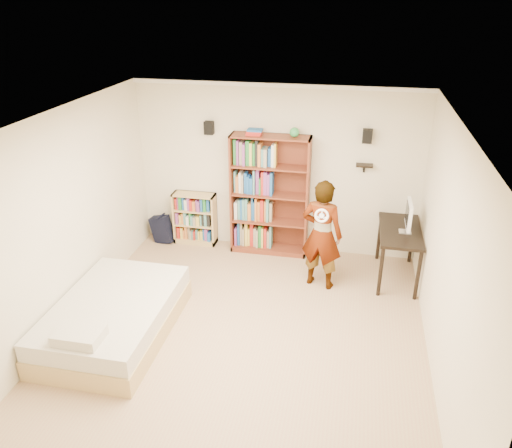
{
  "coord_description": "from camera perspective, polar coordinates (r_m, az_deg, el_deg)",
  "views": [
    {
      "loc": [
        1.19,
        -4.9,
        3.94
      ],
      "look_at": [
        0.06,
        0.6,
        1.29
      ],
      "focal_mm": 35.0,
      "sensor_mm": 36.0,
      "label": 1
    }
  ],
  "objects": [
    {
      "name": "tall_bookshelf",
      "position": [
        7.91,
        1.58,
        3.22
      ],
      "size": [
        1.23,
        0.36,
        1.95
      ],
      "primitive_type": null,
      "color": "brown",
      "rests_on": "ground"
    },
    {
      "name": "wall_shelf",
      "position": [
        7.69,
        12.29,
        6.57
      ],
      "size": [
        0.25,
        0.16,
        0.02
      ],
      "primitive_type": "cube",
      "color": "black",
      "rests_on": "room_shell"
    },
    {
      "name": "imac",
      "position": [
        7.33,
        16.88,
        0.74
      ],
      "size": [
        0.13,
        0.47,
        0.47
      ],
      "primitive_type": null,
      "rotation": [
        0.0,
        0.0,
        -0.09
      ],
      "color": "white",
      "rests_on": "computer_desk"
    },
    {
      "name": "navy_bag",
      "position": [
        8.65,
        -10.69,
        -0.54
      ],
      "size": [
        0.38,
        0.28,
        0.48
      ],
      "primitive_type": null,
      "rotation": [
        0.0,
        0.0,
        -0.14
      ],
      "color": "black",
      "rests_on": "ground"
    },
    {
      "name": "crown_molding",
      "position": [
        5.2,
        -2.01,
        11.11
      ],
      "size": [
        4.5,
        5.0,
        0.06
      ],
      "color": "white",
      "rests_on": "room_shell"
    },
    {
      "name": "ground",
      "position": [
        6.4,
        -1.64,
        -12.76
      ],
      "size": [
        4.5,
        5.0,
        0.01
      ],
      "primitive_type": "cube",
      "color": "tan",
      "rests_on": "ground"
    },
    {
      "name": "room_shell",
      "position": [
        5.49,
        -1.86,
        1.88
      ],
      "size": [
        4.52,
        5.02,
        2.71
      ],
      "color": "#ECE4CA",
      "rests_on": "ground"
    },
    {
      "name": "low_bookshelf",
      "position": [
        8.46,
        -6.99,
        0.63
      ],
      "size": [
        0.71,
        0.27,
        0.89
      ],
      "primitive_type": null,
      "color": "#DAB575",
      "rests_on": "ground"
    },
    {
      "name": "speaker_left",
      "position": [
        7.88,
        -5.39,
        10.89
      ],
      "size": [
        0.14,
        0.12,
        0.2
      ],
      "primitive_type": "cube",
      "color": "black",
      "rests_on": "room_shell"
    },
    {
      "name": "daybed",
      "position": [
        6.52,
        -15.93,
        -9.78
      ],
      "size": [
        1.32,
        2.03,
        0.6
      ],
      "primitive_type": null,
      "color": "beige",
      "rests_on": "ground"
    },
    {
      "name": "wii_wheel",
      "position": [
        6.62,
        7.52,
        0.94
      ],
      "size": [
        0.19,
        0.07,
        0.19
      ],
      "primitive_type": "torus",
      "rotation": [
        1.36,
        0.0,
        0.0
      ],
      "color": "white",
      "rests_on": "person"
    },
    {
      "name": "speaker_right",
      "position": [
        7.56,
        12.6,
        9.78
      ],
      "size": [
        0.14,
        0.12,
        0.2
      ],
      "primitive_type": "cube",
      "color": "black",
      "rests_on": "room_shell"
    },
    {
      "name": "computer_desk",
      "position": [
        7.67,
        15.85,
        -3.3
      ],
      "size": [
        0.59,
        1.17,
        0.8
      ],
      "primitive_type": null,
      "color": "black",
      "rests_on": "ground"
    },
    {
      "name": "person",
      "position": [
        7.07,
        7.53,
        -1.22
      ],
      "size": [
        0.67,
        0.52,
        1.63
      ],
      "primitive_type": "imported",
      "rotation": [
        0.0,
        0.0,
        2.89
      ],
      "color": "black",
      "rests_on": "ground"
    }
  ]
}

